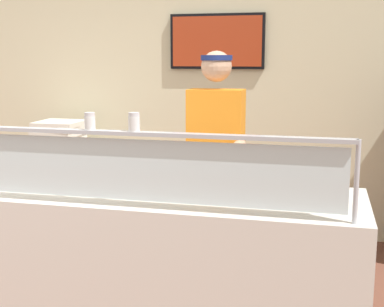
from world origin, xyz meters
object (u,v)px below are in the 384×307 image
worker_figure (216,160)px  pizza_tray (188,187)px  pizza_server (189,184)px  pepper_flake_shaker (134,123)px  parmesan_shaker (90,122)px  pizza_box_stack (59,135)px

worker_figure → pizza_tray: bearing=-92.9°
pizza_tray → pizza_server: 0.03m
pizza_server → pepper_flake_shaker: (-0.18, -0.41, 0.40)m
parmesan_shaker → pizza_box_stack: (-1.32, 2.14, -0.41)m
pepper_flake_shaker → pizza_box_stack: 2.68m
pizza_box_stack → worker_figure: bearing=-30.8°
pepper_flake_shaker → worker_figure: size_ratio=0.05×
pizza_tray → pizza_box_stack: 2.43m
pizza_server → pizza_box_stack: size_ratio=0.63×
worker_figure → parmesan_shaker: bearing=-112.1°
parmesan_shaker → pepper_flake_shaker: pepper_flake_shaker is taller
pizza_server → pizza_box_stack: (-1.74, 1.73, -0.01)m
pizza_box_stack → parmesan_shaker: bearing=-58.2°
pizza_server → worker_figure: size_ratio=0.16×
pepper_flake_shaker → pizza_server: bearing=66.5°
pepper_flake_shaker → worker_figure: (0.20, 1.09, -0.38)m
pepper_flake_shaker → worker_figure: bearing=79.5°
pizza_server → pizza_tray: bearing=133.0°
pepper_flake_shaker → pizza_tray: bearing=68.8°
worker_figure → pizza_box_stack: bearing=149.2°
parmesan_shaker → pizza_server: bearing=44.5°
pepper_flake_shaker → pizza_box_stack: pepper_flake_shaker is taller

